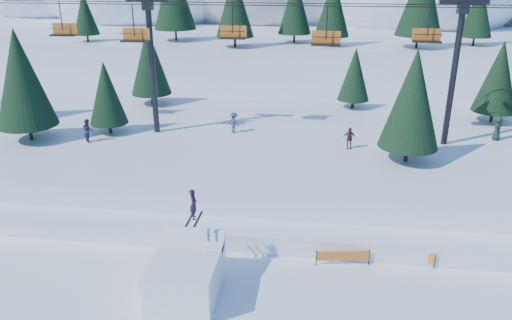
# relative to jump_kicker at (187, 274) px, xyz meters

# --- Properties ---
(ground) EXTENTS (160.00, 160.00, 0.00)m
(ground) POSITION_rel_jump_kicker_xyz_m (2.11, -1.03, -1.15)
(ground) COLOR white
(ground) RESTS_ON ground
(mid_shelf) EXTENTS (70.00, 22.00, 2.50)m
(mid_shelf) POSITION_rel_jump_kicker_xyz_m (2.11, 16.97, 0.10)
(mid_shelf) COLOR white
(mid_shelf) RESTS_ON ground
(berm) EXTENTS (70.00, 6.00, 1.10)m
(berm) POSITION_rel_jump_kicker_xyz_m (2.11, 6.97, -0.60)
(berm) COLOR white
(berm) RESTS_ON ground
(jump_kicker) EXTENTS (3.09, 4.33, 4.91)m
(jump_kicker) POSITION_rel_jump_kicker_xyz_m (0.00, 0.00, 0.00)
(jump_kicker) COLOR white
(jump_kicker) RESTS_ON ground
(chairlift) EXTENTS (46.00, 3.21, 10.28)m
(chairlift) POSITION_rel_jump_kicker_xyz_m (3.73, 17.02, 8.17)
(chairlift) COLOR black
(chairlift) RESTS_ON mid_shelf
(conifer_stand) EXTENTS (63.21, 17.70, 10.19)m
(conifer_stand) POSITION_rel_jump_kicker_xyz_m (7.54, 17.72, 5.84)
(conifer_stand) COLOR black
(conifer_stand) RESTS_ON mid_shelf
(distant_skiers) EXTENTS (31.42, 5.46, 1.84)m
(distant_skiers) POSITION_rel_jump_kicker_xyz_m (3.24, 16.42, 2.21)
(distant_skiers) COLOR #1A302A
(distant_skiers) RESTS_ON mid_shelf
(banner_near) EXTENTS (2.83, 0.48, 0.90)m
(banner_near) POSITION_rel_jump_kicker_xyz_m (7.47, 3.59, -0.61)
(banner_near) COLOR black
(banner_near) RESTS_ON ground
(banner_far) EXTENTS (2.60, 1.24, 0.90)m
(banner_far) POSITION_rel_jump_kicker_xyz_m (10.94, 4.43, -0.61)
(banner_far) COLOR black
(banner_far) RESTS_ON ground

